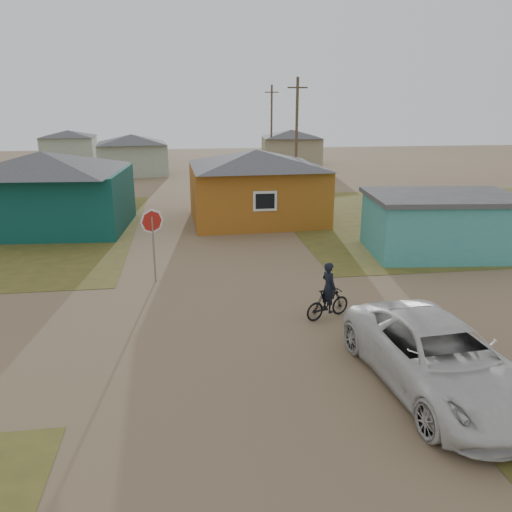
% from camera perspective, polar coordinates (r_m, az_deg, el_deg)
% --- Properties ---
extents(ground, '(120.00, 120.00, 0.00)m').
position_cam_1_polar(ground, '(14.63, -1.87, -8.47)').
color(ground, '#81684A').
extents(grass_ne, '(20.00, 18.00, 0.00)m').
position_cam_1_polar(grass_ne, '(30.98, 21.94, 4.12)').
color(grass_ne, brown).
rests_on(grass_ne, ground).
extents(house_teal, '(8.93, 7.08, 4.00)m').
position_cam_1_polar(house_teal, '(27.88, -22.97, 6.98)').
color(house_teal, '#0B3C36').
rests_on(house_teal, ground).
extents(house_yellow, '(7.72, 6.76, 3.90)m').
position_cam_1_polar(house_yellow, '(27.74, 0.03, 8.18)').
color(house_yellow, '#A05B18').
rests_on(house_yellow, ground).
extents(shed_turquoise, '(6.71, 4.93, 2.60)m').
position_cam_1_polar(shed_turquoise, '(23.00, 20.42, 3.47)').
color(shed_turquoise, teal).
rests_on(shed_turquoise, ground).
extents(house_pale_west, '(7.04, 6.15, 3.60)m').
position_cam_1_polar(house_pale_west, '(47.56, -13.94, 11.26)').
color(house_pale_west, '#9EA991').
rests_on(house_pale_west, ground).
extents(house_beige_east, '(6.95, 6.05, 3.60)m').
position_cam_1_polar(house_beige_east, '(54.52, 4.04, 12.40)').
color(house_beige_east, gray).
rests_on(house_beige_east, ground).
extents(house_pale_north, '(6.28, 5.81, 3.40)m').
position_cam_1_polar(house_pale_north, '(60.62, -20.57, 11.76)').
color(house_pale_north, '#9EA991').
rests_on(house_pale_north, ground).
extents(utility_pole_near, '(1.40, 0.20, 8.00)m').
position_cam_1_polar(utility_pole_near, '(36.07, 4.65, 13.61)').
color(utility_pole_near, brown).
rests_on(utility_pole_near, ground).
extents(utility_pole_far, '(1.40, 0.20, 8.00)m').
position_cam_1_polar(utility_pole_far, '(51.94, 1.78, 14.72)').
color(utility_pole_far, brown).
rests_on(utility_pole_far, ground).
extents(stop_sign, '(0.89, 0.13, 2.72)m').
position_cam_1_polar(stop_sign, '(18.25, -11.76, 3.01)').
color(stop_sign, gray).
rests_on(stop_sign, ground).
extents(cyclist, '(1.63, 1.01, 1.79)m').
position_cam_1_polar(cyclist, '(15.32, 8.24, -4.78)').
color(cyclist, black).
rests_on(cyclist, ground).
extents(vehicle, '(3.07, 5.86, 1.58)m').
position_cam_1_polar(vehicle, '(12.25, 20.22, -10.86)').
color(vehicle, silver).
rests_on(vehicle, ground).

